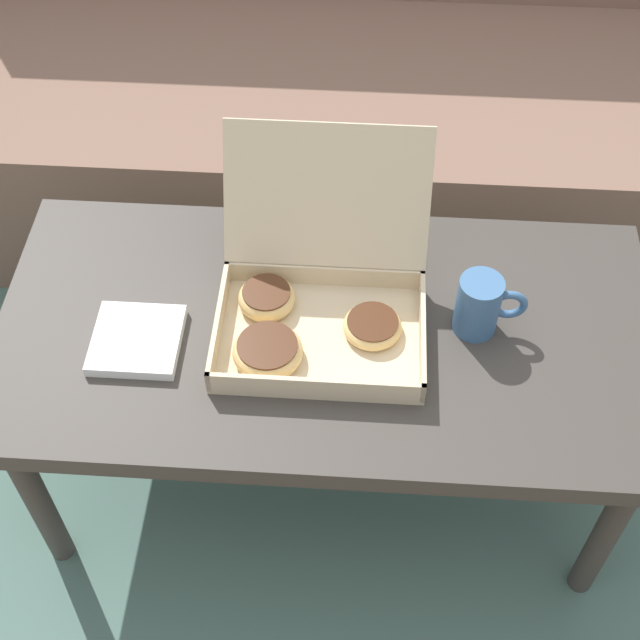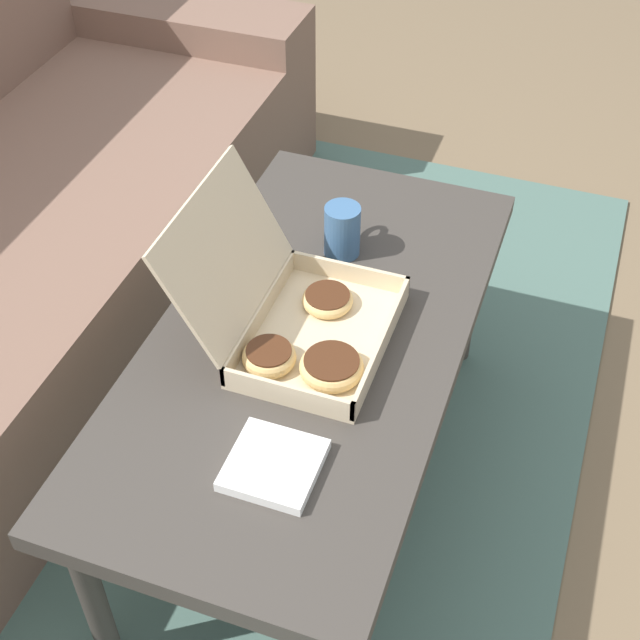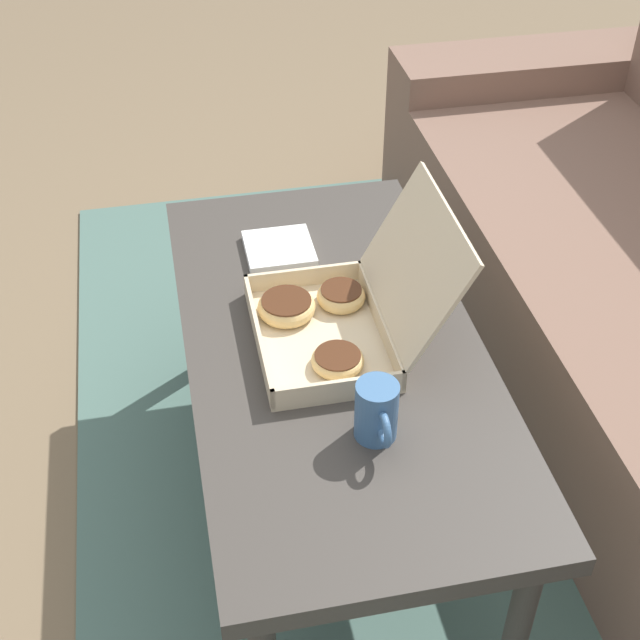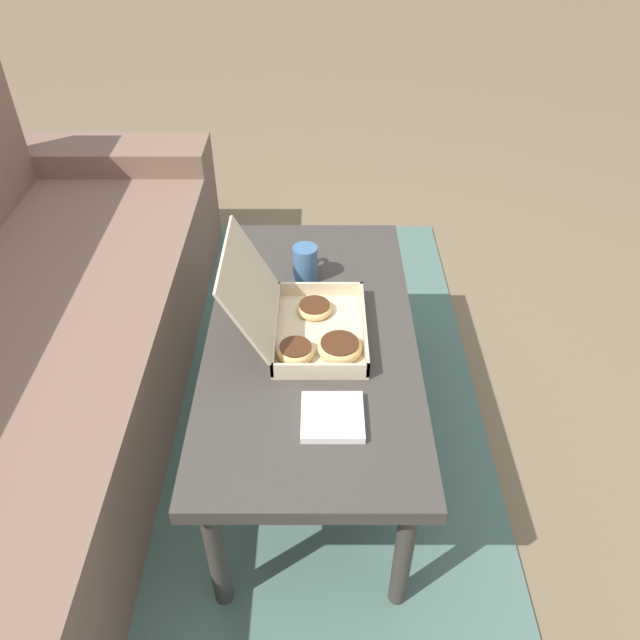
% 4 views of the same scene
% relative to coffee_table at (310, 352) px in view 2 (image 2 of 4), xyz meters
% --- Properties ---
extents(ground_plane, '(12.00, 12.00, 0.00)m').
position_rel_coffee_table_xyz_m(ground_plane, '(0.00, 0.09, -0.42)').
color(ground_plane, '#756047').
extents(area_rug, '(2.61, 1.87, 0.01)m').
position_rel_coffee_table_xyz_m(area_rug, '(0.00, 0.39, -0.41)').
color(area_rug, '#4C6B60').
rests_on(area_rug, ground_plane).
extents(coffee_table, '(1.10, 0.55, 0.46)m').
position_rel_coffee_table_xyz_m(coffee_table, '(0.00, 0.00, 0.00)').
color(coffee_table, '#3D3833').
rests_on(coffee_table, ground_plane).
extents(pastry_box, '(0.34, 0.35, 0.26)m').
position_rel_coffee_table_xyz_m(pastry_box, '(-0.03, 0.01, 0.10)').
color(pastry_box, beige).
rests_on(pastry_box, coffee_table).
extents(coffee_mug, '(0.12, 0.07, 0.11)m').
position_rel_coffee_table_xyz_m(coffee_mug, '(0.25, 0.02, 0.10)').
color(coffee_mug, '#3D6693').
rests_on(coffee_mug, coffee_table).
extents(napkin_stack, '(0.14, 0.14, 0.02)m').
position_rel_coffee_table_xyz_m(napkin_stack, '(-0.31, -0.05, 0.06)').
color(napkin_stack, white).
rests_on(napkin_stack, coffee_table).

